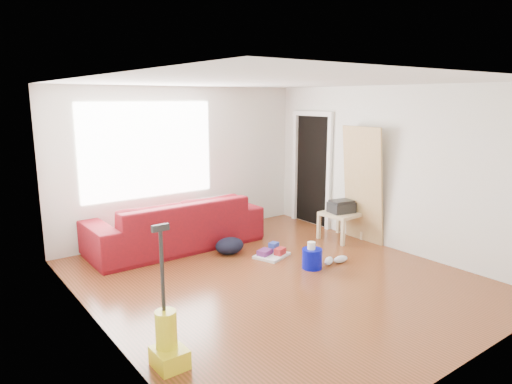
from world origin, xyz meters
TOP-DOWN VIEW (x-y plane):
  - room at (0.07, 0.15)m, footprint 4.51×5.01m
  - sofa at (-0.44, 1.95)m, footprint 2.70×1.05m
  - tv_stand at (0.51, 2.22)m, footprint 0.81×0.52m
  - tv at (0.51, 2.22)m, footprint 0.62×0.08m
  - side_table at (1.95, 0.69)m, footprint 0.60×0.60m
  - printer at (1.95, 0.69)m, footprint 0.44×0.37m
  - bucket at (0.64, 0.00)m, footprint 0.35×0.35m
  - toilet_paper at (0.63, 0.01)m, footprint 0.11×0.11m
  - cleaning_tray at (0.50, 0.71)m, footprint 0.58×0.52m
  - backpack at (0.06, 1.19)m, footprint 0.46×0.37m
  - sneakers at (1.03, -0.06)m, footprint 0.45×0.23m
  - vacuum at (-2.00, -0.95)m, footprint 0.27×0.31m
  - door_panel at (2.13, 0.42)m, footprint 0.23×0.75m

SIDE VIEW (x-z plane):
  - sofa at x=-0.44m, z-range -0.39..0.39m
  - bucket at x=0.64m, z-range -0.14..0.14m
  - backpack at x=0.06m, z-range -0.12..0.12m
  - door_panel at x=2.13m, z-range -0.94..0.94m
  - sneakers at x=1.03m, z-range 0.00..0.10m
  - cleaning_tray at x=0.50m, z-range -0.03..0.14m
  - tv_stand at x=0.51m, z-range 0.01..0.30m
  - toilet_paper at x=0.63m, z-range 0.14..0.24m
  - vacuum at x=-2.00m, z-range -0.40..0.87m
  - side_table at x=1.95m, z-range 0.16..0.61m
  - tv at x=0.51m, z-range 0.29..0.65m
  - printer at x=1.95m, z-range 0.46..0.66m
  - room at x=0.07m, z-range 0.00..2.51m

